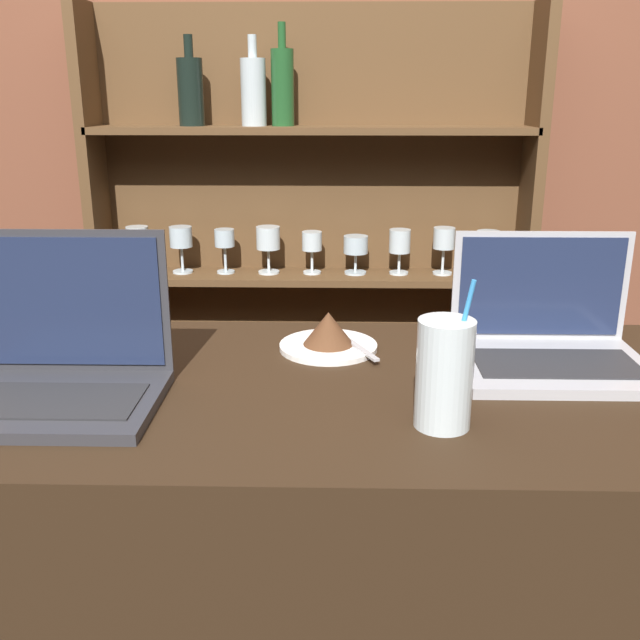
# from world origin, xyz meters

# --- Properties ---
(bar_counter) EXTENTS (2.12, 0.66, 0.99)m
(bar_counter) POSITION_xyz_m (0.00, 0.33, 0.49)
(bar_counter) COLOR black
(bar_counter) RESTS_ON ground_plane
(back_wall) EXTENTS (7.00, 0.06, 2.70)m
(back_wall) POSITION_xyz_m (0.00, 1.41, 1.35)
(back_wall) COLOR brown
(back_wall) RESTS_ON ground_plane
(back_shelf) EXTENTS (1.27, 0.18, 1.69)m
(back_shelf) POSITION_xyz_m (0.05, 1.33, 0.89)
(back_shelf) COLOR brown
(back_shelf) RESTS_ON ground_plane
(laptop_near) EXTENTS (0.32, 0.24, 0.26)m
(laptop_near) POSITION_xyz_m (-0.31, 0.26, 1.04)
(laptop_near) COLOR #333338
(laptop_near) RESTS_ON bar_counter
(laptop_far) EXTENTS (0.32, 0.25, 0.22)m
(laptop_far) POSITION_xyz_m (0.50, 0.43, 1.03)
(laptop_far) COLOR #ADADB2
(laptop_far) RESTS_ON bar_counter
(cake_plate) EXTENTS (0.18, 0.19, 0.07)m
(cake_plate) POSITION_xyz_m (0.11, 0.49, 1.01)
(cake_plate) COLOR white
(cake_plate) RESTS_ON bar_counter
(water_glass) EXTENTS (0.08, 0.08, 0.22)m
(water_glass) POSITION_xyz_m (0.28, 0.18, 1.07)
(water_glass) COLOR silver
(water_glass) RESTS_ON bar_counter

